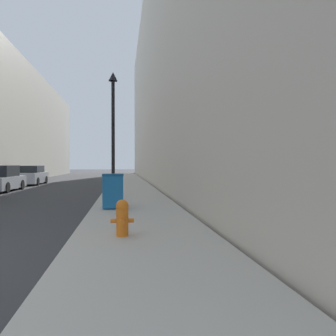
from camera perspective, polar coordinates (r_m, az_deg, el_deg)
sidewalk_right at (r=23.34m, az=-6.67°, el=-3.29°), size 3.17×60.00×0.15m
building_right_stone at (r=33.31m, az=6.80°, el=14.65°), size 12.00×60.00×19.45m
fire_hydrant at (r=7.16m, az=-7.96°, el=-8.42°), size 0.50×0.39×0.78m
trash_bin at (r=11.56m, az=-9.54°, el=-3.91°), size 0.72×0.64×1.21m
lamppost at (r=16.05m, az=-9.54°, el=7.58°), size 0.43×0.43×5.96m
parked_sedan_near at (r=22.83m, az=-27.22°, el=-1.79°), size 1.93×4.71×1.61m
parked_sedan_far at (r=29.29m, az=-22.77°, el=-1.25°), size 1.91×4.72×1.56m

